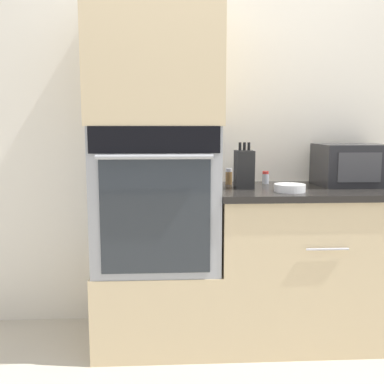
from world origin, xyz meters
TOP-DOWN VIEW (x-y plane):
  - ground_plane at (0.00, 0.00)m, footprint 12.00×12.00m
  - wall_back at (0.00, 0.63)m, footprint 8.00×0.05m
  - oven_cabinet_base at (-0.34, 0.30)m, footprint 0.69×0.60m
  - wall_oven at (-0.34, 0.30)m, footprint 0.67×0.64m
  - oven_cabinet_upper at (-0.34, 0.30)m, footprint 0.69×0.60m
  - counter_unit at (0.53, 0.30)m, footprint 1.07×0.63m
  - microwave at (0.80, 0.39)m, footprint 0.39×0.34m
  - knife_block at (0.15, 0.30)m, footprint 0.10×0.13m
  - bowl at (0.37, 0.15)m, footprint 0.17×0.17m
  - condiment_jar_near at (0.18, 0.43)m, footprint 0.05×0.05m
  - condiment_jar_mid at (0.08, 0.47)m, footprint 0.04×0.04m
  - condiment_jar_far at (0.31, 0.50)m, footprint 0.04×0.04m

SIDE VIEW (x-z plane):
  - ground_plane at x=0.00m, z-range 0.00..0.00m
  - oven_cabinet_base at x=-0.34m, z-range 0.00..0.46m
  - counter_unit at x=0.53m, z-range 0.00..0.89m
  - wall_oven at x=-0.34m, z-range 0.46..1.23m
  - bowl at x=0.37m, z-range 0.89..0.93m
  - condiment_jar_near at x=0.18m, z-range 0.89..0.96m
  - condiment_jar_far at x=0.31m, z-range 0.89..0.96m
  - condiment_jar_mid at x=0.08m, z-range 0.89..0.98m
  - knife_block at x=0.15m, z-range 0.87..1.12m
  - microwave at x=0.80m, z-range 0.89..1.13m
  - wall_back at x=0.00m, z-range 0.00..2.50m
  - oven_cabinet_upper at x=-0.34m, z-range 1.23..1.96m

